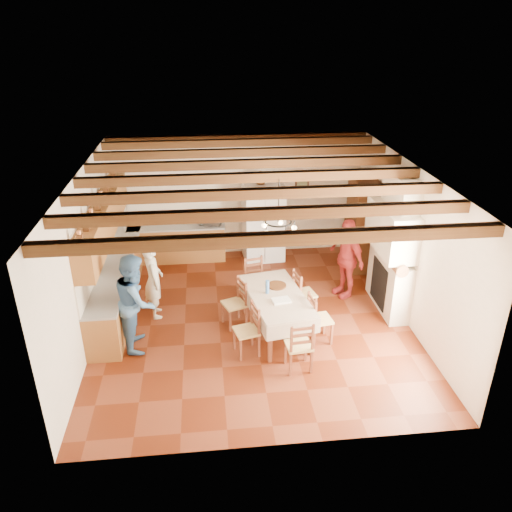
{
  "coord_description": "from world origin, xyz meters",
  "views": [
    {
      "loc": [
        -0.83,
        -8.35,
        5.39
      ],
      "look_at": [
        0.1,
        0.3,
        1.25
      ],
      "focal_mm": 35.0,
      "sensor_mm": 36.0,
      "label": 1
    }
  ],
  "objects_px": {
    "chair_right_near": "(320,318)",
    "person_man": "(153,280)",
    "refrigerator": "(263,222)",
    "chair_end_near": "(299,344)",
    "hutch": "(360,222)",
    "microwave": "(210,218)",
    "chair_right_far": "(304,293)",
    "chair_left_near": "(246,330)",
    "dining_table": "(277,299)",
    "chair_end_far": "(256,281)",
    "person_woman_red": "(346,258)",
    "chair_left_far": "(234,303)",
    "person_woman_blue": "(136,301)"
  },
  "relations": [
    {
      "from": "person_woman_blue",
      "to": "chair_left_near",
      "type": "bearing_deg",
      "value": -106.84
    },
    {
      "from": "dining_table",
      "to": "chair_left_near",
      "type": "xyz_separation_m",
      "value": [
        -0.62,
        -0.59,
        -0.25
      ]
    },
    {
      "from": "refrigerator",
      "to": "chair_end_near",
      "type": "relative_size",
      "value": 1.98
    },
    {
      "from": "person_man",
      "to": "hutch",
      "type": "bearing_deg",
      "value": -78.85
    },
    {
      "from": "dining_table",
      "to": "chair_left_far",
      "type": "distance_m",
      "value": 0.88
    },
    {
      "from": "chair_right_near",
      "to": "person_man",
      "type": "bearing_deg",
      "value": 59.53
    },
    {
      "from": "chair_end_near",
      "to": "microwave",
      "type": "relative_size",
      "value": 1.84
    },
    {
      "from": "refrigerator",
      "to": "microwave",
      "type": "distance_m",
      "value": 1.28
    },
    {
      "from": "hutch",
      "to": "microwave",
      "type": "height_order",
      "value": "hutch"
    },
    {
      "from": "dining_table",
      "to": "chair_left_far",
      "type": "xyz_separation_m",
      "value": [
        -0.77,
        0.35,
        -0.25
      ]
    },
    {
      "from": "refrigerator",
      "to": "chair_end_near",
      "type": "height_order",
      "value": "refrigerator"
    },
    {
      "from": "hutch",
      "to": "chair_right_near",
      "type": "relative_size",
      "value": 2.3
    },
    {
      "from": "refrigerator",
      "to": "person_man",
      "type": "height_order",
      "value": "refrigerator"
    },
    {
      "from": "chair_end_far",
      "to": "refrigerator",
      "type": "bearing_deg",
      "value": 67.11
    },
    {
      "from": "chair_left_near",
      "to": "chair_end_near",
      "type": "distance_m",
      "value": 0.98
    },
    {
      "from": "chair_left_near",
      "to": "microwave",
      "type": "xyz_separation_m",
      "value": [
        -0.51,
        4.02,
        0.56
      ]
    },
    {
      "from": "chair_left_near",
      "to": "chair_left_far",
      "type": "relative_size",
      "value": 1.0
    },
    {
      "from": "chair_right_far",
      "to": "person_man",
      "type": "distance_m",
      "value": 2.98
    },
    {
      "from": "microwave",
      "to": "dining_table",
      "type": "bearing_deg",
      "value": -56.95
    },
    {
      "from": "hutch",
      "to": "chair_right_near",
      "type": "distance_m",
      "value": 3.49
    },
    {
      "from": "chair_right_far",
      "to": "person_man",
      "type": "relative_size",
      "value": 0.61
    },
    {
      "from": "chair_left_near",
      "to": "chair_left_far",
      "type": "bearing_deg",
      "value": 174.92
    },
    {
      "from": "chair_end_far",
      "to": "person_man",
      "type": "bearing_deg",
      "value": 176.39
    },
    {
      "from": "chair_end_far",
      "to": "person_woman_blue",
      "type": "relative_size",
      "value": 0.53
    },
    {
      "from": "refrigerator",
      "to": "person_man",
      "type": "xyz_separation_m",
      "value": [
        -2.46,
        -2.44,
        -0.16
      ]
    },
    {
      "from": "dining_table",
      "to": "chair_end_near",
      "type": "distance_m",
      "value": 1.16
    },
    {
      "from": "hutch",
      "to": "microwave",
      "type": "bearing_deg",
      "value": 172.8
    },
    {
      "from": "person_woman_blue",
      "to": "person_woman_red",
      "type": "distance_m",
      "value": 4.41
    },
    {
      "from": "chair_left_near",
      "to": "chair_end_far",
      "type": "distance_m",
      "value": 1.81
    },
    {
      "from": "chair_end_far",
      "to": "person_woman_red",
      "type": "relative_size",
      "value": 0.55
    },
    {
      "from": "chair_end_near",
      "to": "hutch",
      "type": "bearing_deg",
      "value": -124.7
    },
    {
      "from": "chair_right_near",
      "to": "chair_end_far",
      "type": "height_order",
      "value": "same"
    },
    {
      "from": "hutch",
      "to": "microwave",
      "type": "relative_size",
      "value": 4.24
    },
    {
      "from": "hutch",
      "to": "chair_right_far",
      "type": "relative_size",
      "value": 2.3
    },
    {
      "from": "dining_table",
      "to": "chair_right_far",
      "type": "height_order",
      "value": "chair_right_far"
    },
    {
      "from": "chair_left_near",
      "to": "chair_right_near",
      "type": "xyz_separation_m",
      "value": [
        1.37,
        0.24,
        0.0
      ]
    },
    {
      "from": "chair_end_near",
      "to": "chair_end_far",
      "type": "relative_size",
      "value": 1.0
    },
    {
      "from": "dining_table",
      "to": "microwave",
      "type": "distance_m",
      "value": 3.62
    },
    {
      "from": "chair_right_far",
      "to": "chair_end_near",
      "type": "bearing_deg",
      "value": 152.33
    },
    {
      "from": "hutch",
      "to": "chair_right_near",
      "type": "xyz_separation_m",
      "value": [
        -1.6,
        -3.03,
        -0.62
      ]
    },
    {
      "from": "chair_right_far",
      "to": "chair_end_far",
      "type": "relative_size",
      "value": 1.0
    },
    {
      "from": "person_woman_red",
      "to": "microwave",
      "type": "bearing_deg",
      "value": -150.58
    },
    {
      "from": "chair_end_far",
      "to": "microwave",
      "type": "height_order",
      "value": "microwave"
    },
    {
      "from": "chair_end_near",
      "to": "microwave",
      "type": "bearing_deg",
      "value": -78.88
    },
    {
      "from": "chair_end_near",
      "to": "person_man",
      "type": "distance_m",
      "value": 3.23
    },
    {
      "from": "chair_end_near",
      "to": "person_man",
      "type": "bearing_deg",
      "value": -43.6
    },
    {
      "from": "refrigerator",
      "to": "person_man",
      "type": "bearing_deg",
      "value": -139.81
    },
    {
      "from": "refrigerator",
      "to": "chair_left_near",
      "type": "distance_m",
      "value": 4.01
    },
    {
      "from": "person_man",
      "to": "microwave",
      "type": "xyz_separation_m",
      "value": [
        1.18,
        2.55,
        0.26
      ]
    },
    {
      "from": "refrigerator",
      "to": "chair_right_near",
      "type": "distance_m",
      "value": 3.75
    }
  ]
}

